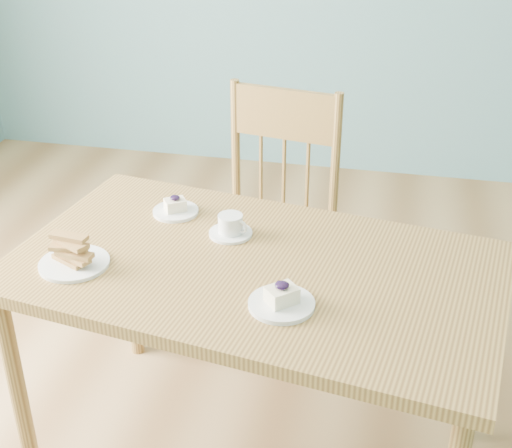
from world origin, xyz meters
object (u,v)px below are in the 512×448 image
cheesecake_plate_near (282,300)px  coffee_cup (231,227)px  dining_chair (270,220)px  dining_table (255,286)px  cheesecake_plate_far (176,209)px  biscotti_plate (73,256)px

cheesecake_plate_near → coffee_cup: cheesecake_plate_near is taller
dining_chair → coffee_cup: 0.60m
cheesecake_plate_near → coffee_cup: 0.40m
dining_table → coffee_cup: 0.21m
cheesecake_plate_far → coffee_cup: coffee_cup is taller
dining_table → coffee_cup: bearing=134.1°
biscotti_plate → cheesecake_plate_far: bearing=63.4°
cheesecake_plate_near → dining_chair: bearing=103.0°
dining_chair → cheesecake_plate_near: 0.94m
dining_table → dining_chair: dining_chair is taller
dining_chair → dining_table: bearing=-72.3°
dining_chair → cheesecake_plate_far: 0.55m
dining_table → biscotti_plate: size_ratio=7.48×
dining_table → dining_chair: bearing=106.5°
dining_table → cheesecake_plate_near: bearing=-50.1°
biscotti_plate → dining_table: bearing=12.6°
coffee_cup → biscotti_plate: size_ratio=0.67×
dining_chair → coffee_cup: dining_chair is taller
cheesecake_plate_near → cheesecake_plate_far: bearing=134.2°
dining_table → cheesecake_plate_far: size_ratio=10.15×
dining_table → coffee_cup: coffee_cup is taller
dining_chair → biscotti_plate: size_ratio=5.02×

